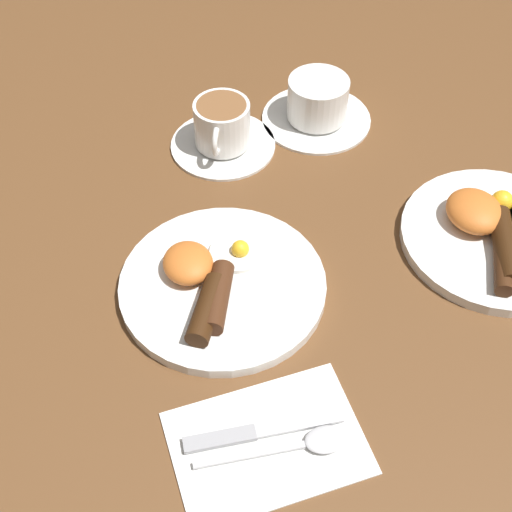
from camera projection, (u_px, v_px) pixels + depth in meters
ground_plane at (223, 289)px, 0.87m from camera, size 3.00×3.00×0.00m
breakfast_plate_near at (219, 284)px, 0.86m from camera, size 0.25×0.25×0.05m
breakfast_plate_far at (494, 233)px, 0.91m from camera, size 0.24×0.24×0.05m
teacup_near at (222, 130)px, 1.02m from camera, size 0.15×0.15×0.07m
teacup_far at (318, 104)px, 1.06m from camera, size 0.16×0.16×0.07m
napkin at (267, 442)px, 0.74m from camera, size 0.14×0.20×0.01m
knife at (254, 432)px, 0.74m from camera, size 0.03×0.17×0.01m
spoon at (309, 443)px, 0.73m from camera, size 0.04×0.16×0.01m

